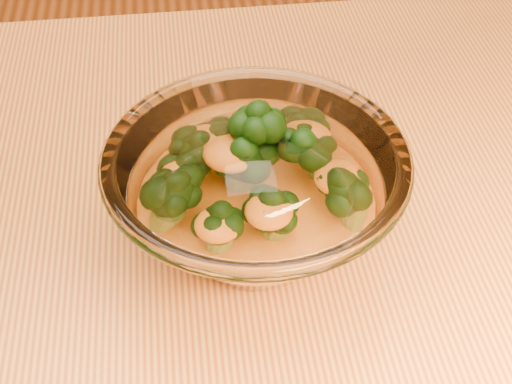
% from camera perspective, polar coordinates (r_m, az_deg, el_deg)
% --- Properties ---
extents(table, '(1.20, 0.80, 0.75)m').
position_cam_1_polar(table, '(0.62, 8.84, -12.26)').
color(table, '#BE8439').
rests_on(table, ground).
extents(glass_bowl, '(0.21, 0.21, 0.10)m').
position_cam_1_polar(glass_bowl, '(0.51, 0.00, -0.38)').
color(glass_bowl, white).
rests_on(glass_bowl, table).
extents(cheese_sauce, '(0.12, 0.12, 0.03)m').
position_cam_1_polar(cheese_sauce, '(0.53, 0.00, -1.95)').
color(cheese_sauce, orange).
rests_on(cheese_sauce, glass_bowl).
extents(broccoli_heap, '(0.15, 0.12, 0.08)m').
position_cam_1_polar(broccoli_heap, '(0.51, -0.34, 1.62)').
color(broccoli_heap, black).
rests_on(broccoli_heap, cheese_sauce).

